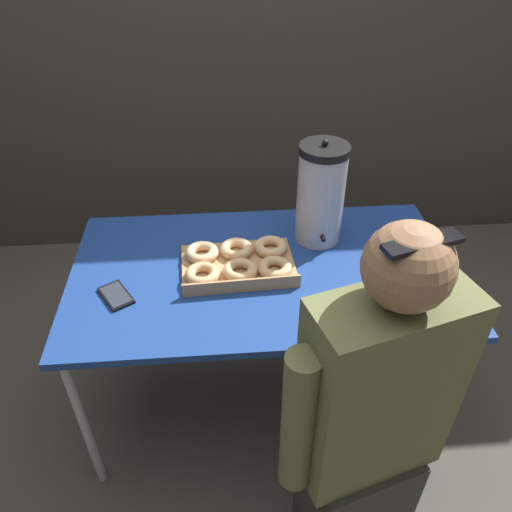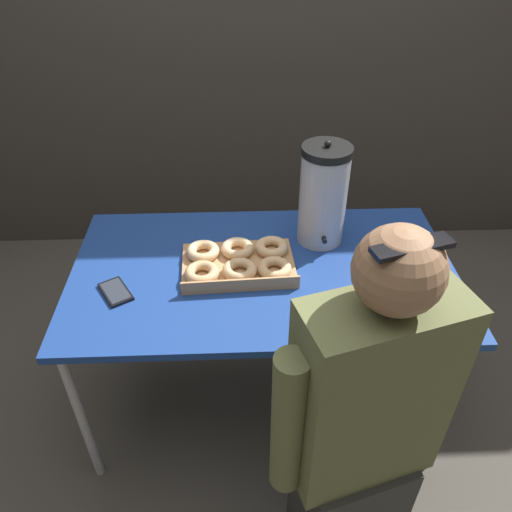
% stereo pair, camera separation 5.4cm
% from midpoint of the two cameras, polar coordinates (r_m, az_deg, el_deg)
% --- Properties ---
extents(ground_plane, '(12.00, 12.00, 0.00)m').
position_cam_midpoint_polar(ground_plane, '(2.28, -0.02, -15.37)').
color(ground_plane, '#4C473F').
extents(back_wall, '(6.00, 0.11, 2.64)m').
position_cam_midpoint_polar(back_wall, '(2.69, -2.41, 26.80)').
color(back_wall, '#38332D').
rests_on(back_wall, ground).
extents(folding_table, '(1.36, 0.77, 0.70)m').
position_cam_midpoint_polar(folding_table, '(1.80, -0.02, -2.60)').
color(folding_table, navy).
rests_on(folding_table, ground).
extents(donut_box, '(0.41, 0.30, 0.05)m').
position_cam_midpoint_polar(donut_box, '(1.76, -2.94, -0.75)').
color(donut_box, tan).
rests_on(donut_box, folding_table).
extents(coffee_urn, '(0.18, 0.20, 0.40)m').
position_cam_midpoint_polar(coffee_urn, '(1.84, 6.56, 7.05)').
color(coffee_urn, '#B7B7BC').
rests_on(coffee_urn, folding_table).
extents(cell_phone, '(0.14, 0.16, 0.01)m').
position_cam_midpoint_polar(cell_phone, '(1.73, -16.59, -4.35)').
color(cell_phone, black).
rests_on(cell_phone, folding_table).
extents(person_seated, '(0.53, 0.30, 1.26)m').
position_cam_midpoint_polar(person_seated, '(1.49, 11.93, -18.24)').
color(person_seated, '#33332D').
rests_on(person_seated, ground).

